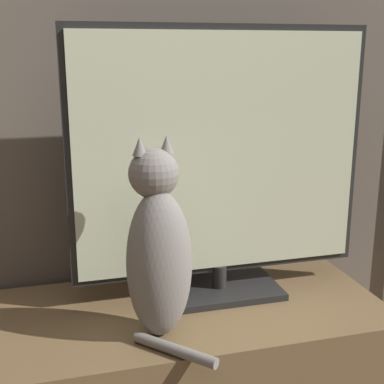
# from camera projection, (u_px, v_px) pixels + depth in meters

# --- Properties ---
(wall_back) EXTENTS (4.80, 0.05, 2.60)m
(wall_back) POSITION_uv_depth(u_px,v_px,m) (129.00, 10.00, 1.59)
(wall_back) COLOR #60564C
(wall_back) RESTS_ON ground_plane
(tv_stand) EXTENTS (1.32, 0.53, 0.47)m
(tv_stand) POSITION_uv_depth(u_px,v_px,m) (157.00, 383.00, 1.58)
(tv_stand) COLOR brown
(tv_stand) RESTS_ON ground_plane
(tv) EXTENTS (0.87, 0.22, 0.79)m
(tv) POSITION_uv_depth(u_px,v_px,m) (220.00, 164.00, 1.53)
(tv) COLOR black
(tv) RESTS_ON tv_stand
(cat) EXTENTS (0.20, 0.30, 0.52)m
(cat) POSITION_uv_depth(u_px,v_px,m) (158.00, 251.00, 1.34)
(cat) COLOR gray
(cat) RESTS_ON tv_stand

